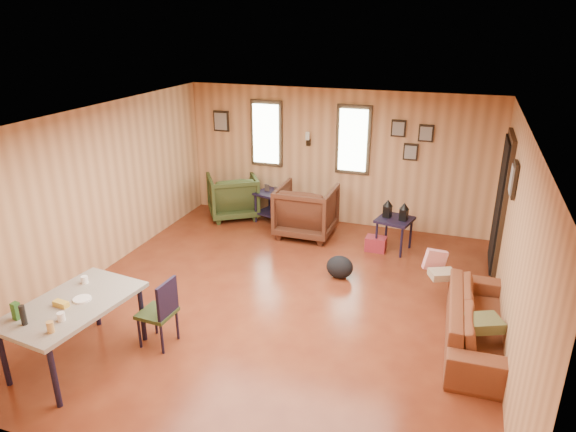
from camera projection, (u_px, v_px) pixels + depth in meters
name	position (u px, v px, depth m)	size (l,w,h in m)	color
room	(297.00, 210.00, 6.60)	(5.54, 6.04, 2.44)	brown
sofa	(483.00, 315.00, 5.78)	(1.94, 0.57, 0.76)	brown
recliner_brown	(306.00, 208.00, 8.73)	(0.94, 0.88, 0.97)	#442214
recliner_green	(233.00, 194.00, 9.56)	(0.87, 0.81, 0.89)	#323D1C
end_table	(272.00, 201.00, 9.32)	(0.68, 0.64, 0.70)	black
side_table	(395.00, 217.00, 8.11)	(0.63, 0.63, 0.83)	black
cooler	(376.00, 244.00, 8.25)	(0.33, 0.24, 0.23)	maroon
backpack	(340.00, 267.00, 7.36)	(0.40, 0.31, 0.34)	black
sofa_pillows	(459.00, 292.00, 6.03)	(0.98, 1.55, 0.33)	brown
dining_table	(72.00, 309.00, 5.38)	(1.01, 1.51, 0.93)	gray
dining_chair	(161.00, 309.00, 5.74)	(0.39, 0.39, 0.83)	#323D1C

